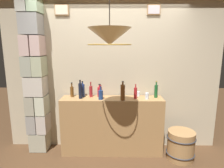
{
  "coord_description": "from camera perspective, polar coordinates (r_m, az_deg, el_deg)",
  "views": [
    {
      "loc": [
        0.04,
        -2.29,
        1.85
      ],
      "look_at": [
        0.0,
        0.79,
        1.23
      ],
      "focal_mm": 31.06,
      "sensor_mm": 36.0,
      "label": 1
    }
  ],
  "objects": [
    {
      "name": "glass_tumbler_rocks",
      "position": [
        3.39,
        7.76,
        -2.86
      ],
      "size": [
        0.06,
        0.06,
        0.08
      ],
      "color": "silver",
      "rests_on": "bar_shelf_unit"
    },
    {
      "name": "glass_tumbler_highball",
      "position": [
        3.22,
        10.23,
        -3.5
      ],
      "size": [
        0.06,
        0.06,
        0.1
      ],
      "color": "silver",
      "rests_on": "bar_shelf_unit"
    },
    {
      "name": "liquor_bottle_rye",
      "position": [
        3.24,
        -9.3,
        -1.92
      ],
      "size": [
        0.06,
        0.06,
        0.31
      ],
      "color": "black",
      "rests_on": "bar_shelf_unit"
    },
    {
      "name": "liquor_bottle_port",
      "position": [
        3.33,
        12.82,
        -1.99
      ],
      "size": [
        0.06,
        0.06,
        0.28
      ],
      "color": "#174E24",
      "rests_on": "bar_shelf_unit"
    },
    {
      "name": "liquor_bottle_vodka",
      "position": [
        3.34,
        -3.65,
        -2.16
      ],
      "size": [
        0.08,
        0.08,
        0.22
      ],
      "color": "maroon",
      "rests_on": "bar_shelf_unit"
    },
    {
      "name": "bar_shelf_unit",
      "position": [
        3.41,
        0.01,
        -12.08
      ],
      "size": [
        1.7,
        0.37,
        0.98
      ],
      "primitive_type": "cube",
      "color": "#9E7547",
      "rests_on": "ground"
    },
    {
      "name": "liquor_bottle_whiskey",
      "position": [
        3.22,
        6.92,
        -2.6
      ],
      "size": [
        0.05,
        0.05,
        0.24
      ],
      "color": "#A31D21",
      "rests_on": "bar_shelf_unit"
    },
    {
      "name": "liquor_bottle_brandy",
      "position": [
        3.32,
        -6.23,
        -2.11
      ],
      "size": [
        0.06,
        0.06,
        0.26
      ],
      "color": "maroon",
      "rests_on": "bar_shelf_unit"
    },
    {
      "name": "panelled_rear_partition",
      "position": [
        3.41,
        0.06,
        4.62
      ],
      "size": [
        3.76,
        0.15,
        2.73
      ],
      "color": "#BCAD8E",
      "rests_on": "ground"
    },
    {
      "name": "liquor_bottle_bourbon",
      "position": [
        3.38,
        -11.71,
        -2.1
      ],
      "size": [
        0.06,
        0.06,
        0.25
      ],
      "color": "#5D3714",
      "rests_on": "bar_shelf_unit"
    },
    {
      "name": "liquor_bottle_sherry",
      "position": [
        3.16,
        -3.34,
        -3.06
      ],
      "size": [
        0.08,
        0.08,
        0.23
      ],
      "color": "navy",
      "rests_on": "bar_shelf_unit"
    },
    {
      "name": "wooden_barrel",
      "position": [
        3.51,
        19.58,
        -16.55
      ],
      "size": [
        0.46,
        0.46,
        0.48
      ],
      "color": "#9E7547",
      "rests_on": "ground"
    },
    {
      "name": "stone_pillar",
      "position": [
        3.53,
        -21.51,
        2.38
      ],
      "size": [
        0.34,
        0.36,
        2.66
      ],
      "color": "#A4A088",
      "rests_on": "ground"
    },
    {
      "name": "liquor_bottle_mezcal",
      "position": [
        3.35,
        -8.65,
        -1.83
      ],
      "size": [
        0.07,
        0.07,
        0.27
      ],
      "color": "navy",
      "rests_on": "bar_shelf_unit"
    },
    {
      "name": "liquor_bottle_gin",
      "position": [
        3.1,
        3.17,
        -2.41
      ],
      "size": [
        0.07,
        0.07,
        0.31
      ],
      "color": "brown",
      "rests_on": "bar_shelf_unit"
    },
    {
      "name": "pendant_lamp",
      "position": [
        2.46,
        -0.72,
        13.69
      ],
      "size": [
        0.55,
        0.55,
        0.59
      ],
      "color": "beige"
    }
  ]
}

